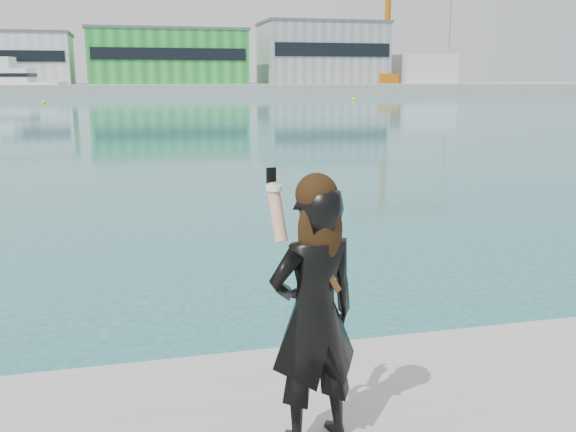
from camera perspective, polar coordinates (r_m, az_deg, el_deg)
name	(u,v)px	position (r m, az deg, el deg)	size (l,w,h in m)	color
far_quay	(127,89)	(134.37, -14.11, 10.91)	(320.00, 40.00, 2.00)	#9E9E99
warehouse_white	(4,58)	(134.09, -23.91, 12.71)	(24.48, 15.35, 9.50)	silver
warehouse_green	(167,57)	(132.67, -10.69, 13.75)	(30.60, 16.36, 10.50)	#228A36
warehouse_grey_right	(322,53)	(138.52, 3.04, 14.28)	(25.50, 15.35, 12.50)	gray
ancillary_shed	(422,69)	(144.62, 11.84, 12.67)	(12.00, 10.00, 6.00)	silver
dock_crane	(393,18)	(137.85, 9.34, 16.99)	(23.00, 4.00, 24.00)	orange
flagpole_right	(244,60)	(127.43, -3.95, 13.68)	(1.28, 0.16, 8.00)	silver
motor_yacht	(5,82)	(120.88, -23.87, 10.82)	(19.28, 9.26, 8.68)	white
buoy_near	(354,100)	(94.63, 5.86, 10.20)	(0.50, 0.50, 0.50)	#F8F70D
buoy_extra	(43,103)	(88.24, -20.91, 9.33)	(0.50, 0.50, 0.50)	#F8F70D
woman	(314,308)	(4.25, 2.33, -8.20)	(0.72, 0.56, 1.87)	black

